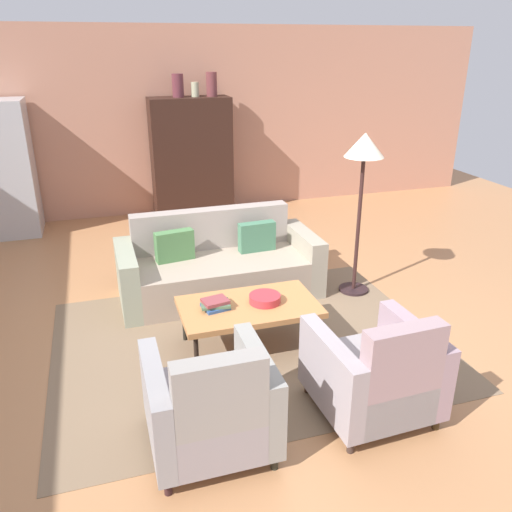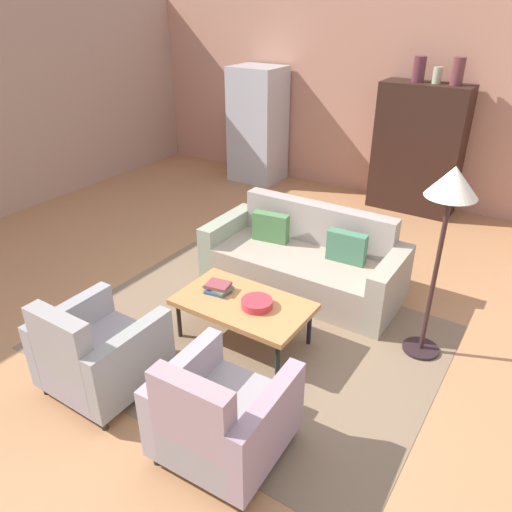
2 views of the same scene
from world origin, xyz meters
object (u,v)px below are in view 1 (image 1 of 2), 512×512
Objects in this scene: couch at (218,267)px; fruit_bowl at (265,299)px; vase_tall at (178,86)px; floor_lamp at (364,161)px; armchair_left at (211,408)px; book_stack at (215,304)px; refrigerator at (2,169)px; cabinet at (192,158)px; armchair_right at (377,376)px; coffee_table at (249,308)px; vase_small at (212,84)px; vase_round at (195,89)px.

couch is 7.60× the size of fruit_bowl.
floor_lamp is at bearing -68.21° from vase_tall.
fruit_bowl is (0.75, 1.17, 0.11)m from armchair_left.
book_stack is 0.80× the size of vase_tall.
armchair_left is at bearing -70.72° from refrigerator.
refrigerator is (-2.52, 3.90, 0.47)m from fruit_bowl.
couch is 2.90m from cabinet.
cabinet reaches higher than armchair_right.
armchair_right is (0.60, -1.17, -0.04)m from coffee_table.
floor_lamp reaches higher than armchair_right.
cabinet is (0.13, 4.01, 0.44)m from fruit_bowl.
floor_lamp is at bearing 30.39° from fruit_bowl.
vase_tall is at bearing -178.19° from cabinet.
cabinet reaches higher than fruit_bowl.
couch is 6.14× the size of vase_small.
floor_lamp is (1.42, -0.44, 1.16)m from couch.
vase_tall is 3.54m from floor_lamp.
floor_lamp is (1.42, 0.75, 1.06)m from coffee_table.
armchair_right is 0.48× the size of refrigerator.
floor_lamp is (2.02, 1.92, 1.10)m from armchair_left.
armchair_right is 4.23× the size of vase_round.
armchair_left is 4.23× the size of vase_round.
vase_round is at bearing 90.37° from armchair_right.
coffee_table is 1.36× the size of armchair_left.
floor_lamp is at bearing 43.28° from armchair_left.
coffee_table is 0.65× the size of refrigerator.
coffee_table is 3.49× the size of vase_small.
coffee_table is at bearing -4.50° from book_stack.
refrigerator is at bearing -178.09° from vase_small.
cabinet is at bearing 2.26° from refrigerator.
coffee_table is 0.30m from book_stack.
vase_tall reaches higher than fruit_bowl.
vase_round is at bearing -2.71° from cabinet.
cabinet is 5.24× the size of vase_small.
floor_lamp is at bearing -76.18° from vase_small.
vase_small is at bearing 76.53° from armchair_left.
vase_round is (-0.23, 5.17, 1.56)m from armchair_right.
floor_lamp is (1.15, -3.26, 0.54)m from cabinet.
couch is 1.76× the size of coffee_table.
refrigerator is at bearing -177.74° from cabinet.
fruit_bowl is 4.28m from vase_tall.
book_stack is 0.14× the size of refrigerator.
couch is at bearing -92.53° from vase_tall.
vase_tall is (0.72, 5.17, 1.62)m from armchair_left.
vase_round is 0.11× the size of refrigerator.
armchair_left is at bearing -100.66° from vase_round.
armchair_left is at bearing -97.97° from vase_tall.
fruit_bowl is at bearing -57.16° from refrigerator.
book_stack is 2.11m from floor_lamp.
coffee_table is 3.67× the size of vase_tall.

